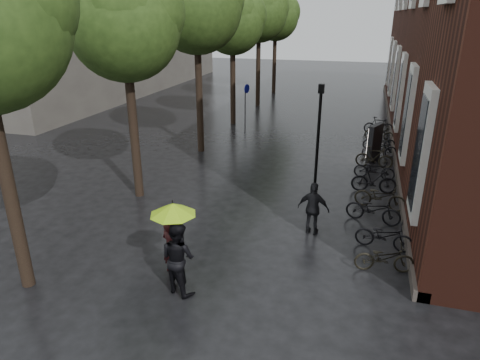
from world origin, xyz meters
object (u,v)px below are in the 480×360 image
at_px(person_burgundy, 171,247).
at_px(lamp_post, 319,127).
at_px(ad_lightbox, 374,143).
at_px(parked_bicycles, 378,170).
at_px(person_black, 178,258).
at_px(pedestrian_walking, 313,209).

distance_m(person_burgundy, lamp_post, 7.86).
bearing_deg(ad_lightbox, parked_bicycles, -63.67).
distance_m(person_black, pedestrian_walking, 4.84).
distance_m(person_burgundy, parked_bicycles, 10.10).
xyz_separation_m(person_black, parked_bicycles, (4.79, 9.28, -0.49)).
height_order(person_burgundy, parked_bicycles, person_burgundy).
bearing_deg(pedestrian_walking, lamp_post, -76.80).
bearing_deg(ad_lightbox, pedestrian_walking, -80.36).
distance_m(person_black, parked_bicycles, 10.46).
xyz_separation_m(person_black, ad_lightbox, (4.61, 11.97, -0.07)).
bearing_deg(person_black, ad_lightbox, -89.21).
height_order(person_burgundy, pedestrian_walking, pedestrian_walking).
height_order(person_burgundy, ad_lightbox, ad_lightbox).
bearing_deg(ad_lightbox, person_black, -88.58).
xyz_separation_m(person_burgundy, ad_lightbox, (5.16, 11.26, 0.11)).
distance_m(person_black, lamp_post, 8.29).
relative_size(pedestrian_walking, parked_bicycles, 0.11).
bearing_deg(lamp_post, pedestrian_walking, -84.34).
bearing_deg(lamp_post, parked_bicycles, 32.11).
relative_size(person_burgundy, ad_lightbox, 0.87).
distance_m(pedestrian_walking, ad_lightbox, 8.22).
xyz_separation_m(ad_lightbox, lamp_post, (-2.21, -4.19, 1.61)).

